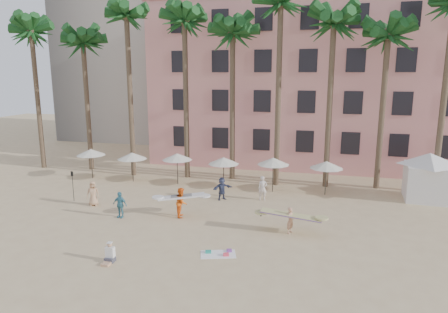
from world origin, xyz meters
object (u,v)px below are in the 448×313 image
pink_hotel (330,84)px  carrier_yellow (291,218)px  carrier_white (181,201)px  cabana (428,172)px

pink_hotel → carrier_yellow: pink_hotel is taller
pink_hotel → carrier_white: bearing=-113.5°
pink_hotel → carrier_yellow: (-1.89, -21.61, -7.08)m
pink_hotel → carrier_yellow: 22.82m
cabana → carrier_yellow: cabana is taller
cabana → pink_hotel: bearing=119.3°
pink_hotel → carrier_white: 23.53m
cabana → carrier_white: size_ratio=1.55×
pink_hotel → cabana: bearing=-60.7°
carrier_white → cabana: bearing=25.8°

